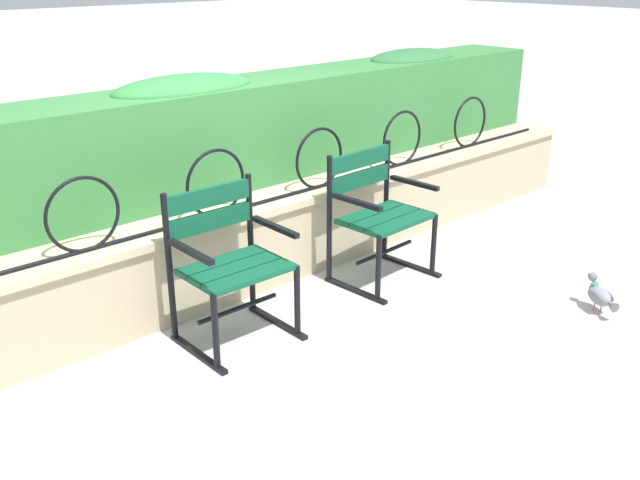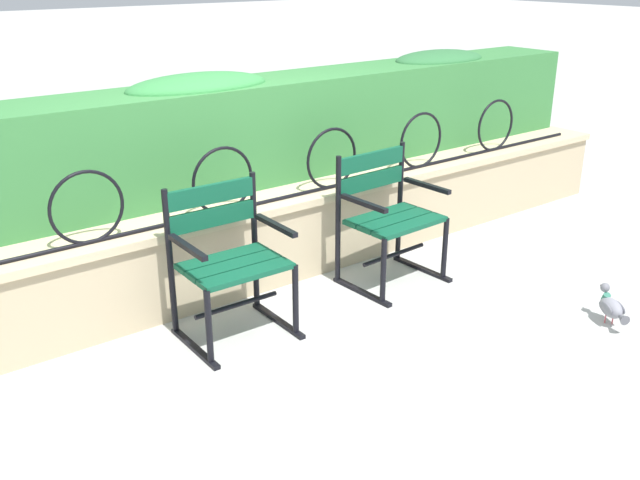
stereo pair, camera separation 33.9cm
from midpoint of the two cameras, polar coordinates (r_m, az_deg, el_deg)
The scene contains 7 objects.
ground_plane at distance 4.16m, azimuth -1.30°, elevation -7.52°, with size 60.00×60.00×0.00m, color #ADADA8.
stone_wall at distance 4.67m, azimuth -8.41°, elevation -0.50°, with size 6.95×0.41×0.57m.
iron_arch_fence at distance 4.35m, azimuth -10.26°, elevation 4.25°, with size 6.42×0.02×0.42m.
hedge_row at distance 4.81m, azimuth -12.44°, elevation 8.17°, with size 6.81×0.56×0.82m.
park_chair_left at distance 4.00m, azimuth -9.84°, elevation -1.68°, with size 0.60×0.53×0.88m.
park_chair_right at distance 4.71m, azimuth 2.55°, elevation 2.27°, with size 0.64×0.55×0.87m.
pigeon_near_chairs at distance 4.61m, azimuth 19.65°, elevation -4.25°, with size 0.19×0.27×0.22m.
Camera 1 is at (-2.51, -2.63, 2.03)m, focal length 39.83 mm.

